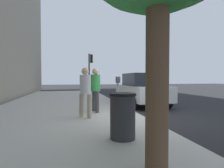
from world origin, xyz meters
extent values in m
plane|color=#232326|center=(0.00, 0.00, 0.00)|extent=(80.00, 80.00, 0.00)
cube|color=#B7B2A8|center=(0.00, 3.00, 0.07)|extent=(28.00, 6.00, 0.15)
cylinder|color=gray|center=(1.00, 0.61, 0.72)|extent=(0.07, 0.07, 1.15)
cube|color=#383D42|center=(0.90, 0.61, 1.43)|extent=(0.16, 0.11, 0.26)
cube|color=#383D42|center=(1.10, 0.61, 1.43)|extent=(0.16, 0.11, 0.26)
cube|color=#268C33|center=(0.90, 0.55, 1.45)|extent=(0.10, 0.01, 0.10)
cube|color=#268C33|center=(1.10, 0.55, 1.45)|extent=(0.10, 0.01, 0.10)
cylinder|color=#47474C|center=(1.09, 1.60, 0.57)|extent=(0.15, 0.15, 0.83)
cylinder|color=#47474C|center=(0.72, 1.51, 0.57)|extent=(0.15, 0.15, 0.83)
cylinder|color=green|center=(0.90, 1.55, 1.31)|extent=(0.38, 0.38, 0.66)
sphere|color=beige|center=(0.90, 1.55, 1.77)|extent=(0.26, 0.26, 0.26)
cylinder|color=tan|center=(0.07, 2.15, 0.55)|extent=(0.15, 0.15, 0.81)
cylinder|color=tan|center=(-0.21, 1.91, 0.55)|extent=(0.15, 0.15, 0.81)
cylinder|color=silver|center=(-0.07, 2.03, 1.28)|extent=(0.37, 0.37, 0.64)
sphere|color=beige|center=(-0.07, 2.03, 1.73)|extent=(0.25, 0.25, 0.25)
cube|color=silver|center=(3.37, -1.35, 0.71)|extent=(4.40, 1.84, 0.76)
cube|color=black|center=(3.17, -1.35, 1.43)|extent=(2.20, 1.69, 0.68)
cylinder|color=black|center=(4.80, -0.47, 0.33)|extent=(0.66, 0.22, 0.66)
cylinder|color=black|center=(4.80, -2.22, 0.33)|extent=(0.66, 0.22, 0.66)
cylinder|color=black|center=(1.94, -0.48, 0.33)|extent=(0.66, 0.22, 0.66)
cylinder|color=black|center=(1.94, -2.23, 0.33)|extent=(0.66, 0.22, 0.66)
cylinder|color=brown|center=(-3.97, 1.32, 1.57)|extent=(0.32, 0.32, 2.84)
cylinder|color=black|center=(10.32, 0.92, 1.95)|extent=(0.12, 0.12, 3.60)
cube|color=black|center=(10.32, 0.72, 3.30)|extent=(0.24, 0.20, 0.76)
sphere|color=red|center=(10.32, 0.61, 3.54)|extent=(0.14, 0.14, 0.14)
sphere|color=orange|center=(10.32, 0.61, 3.30)|extent=(0.14, 0.14, 0.14)
sphere|color=green|center=(10.32, 0.61, 3.06)|extent=(0.14, 0.14, 0.14)
cylinder|color=#2D2D33|center=(-2.44, 1.38, 0.62)|extent=(0.56, 0.56, 0.95)
cylinder|color=black|center=(-2.44, 1.38, 1.13)|extent=(0.59, 0.59, 0.06)
camera|label=1|loc=(-6.28, 2.48, 1.48)|focal=29.10mm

